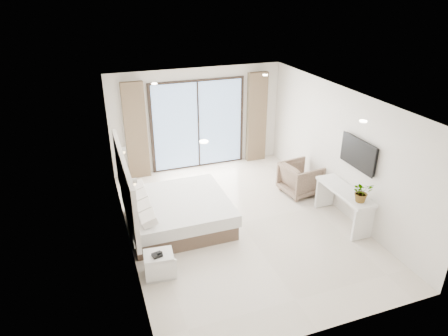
{
  "coord_description": "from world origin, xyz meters",
  "views": [
    {
      "loc": [
        -2.75,
        -6.66,
        4.66
      ],
      "look_at": [
        -0.22,
        0.4,
        1.14
      ],
      "focal_mm": 32.0,
      "sensor_mm": 36.0,
      "label": 1
    }
  ],
  "objects_px": {
    "console_desk": "(344,199)",
    "armchair": "(301,177)",
    "bed": "(177,212)",
    "nightstand": "(159,265)"
  },
  "relations": [
    {
      "from": "console_desk",
      "to": "armchair",
      "type": "height_order",
      "value": "armchair"
    },
    {
      "from": "console_desk",
      "to": "armchair",
      "type": "bearing_deg",
      "value": 97.5
    },
    {
      "from": "bed",
      "to": "armchair",
      "type": "height_order",
      "value": "armchair"
    },
    {
      "from": "armchair",
      "to": "nightstand",
      "type": "bearing_deg",
      "value": 108.08
    },
    {
      "from": "bed",
      "to": "armchair",
      "type": "bearing_deg",
      "value": 7.17
    },
    {
      "from": "nightstand",
      "to": "armchair",
      "type": "distance_m",
      "value": 4.22
    },
    {
      "from": "console_desk",
      "to": "armchair",
      "type": "distance_m",
      "value": 1.46
    },
    {
      "from": "bed",
      "to": "nightstand",
      "type": "height_order",
      "value": "bed"
    },
    {
      "from": "console_desk",
      "to": "bed",
      "type": "bearing_deg",
      "value": 162.42
    },
    {
      "from": "nightstand",
      "to": "console_desk",
      "type": "distance_m",
      "value": 4.02
    }
  ]
}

